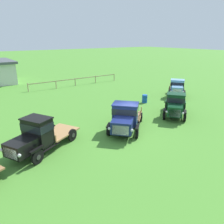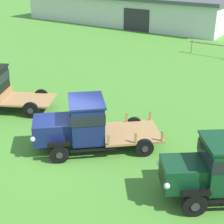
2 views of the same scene
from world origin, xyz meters
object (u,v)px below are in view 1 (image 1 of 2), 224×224
object	(u,v)px
vintage_truck_second_in_line	(37,136)
vintage_truck_back_of_row	(177,88)
vintage_truck_far_side	(175,104)
vintage_truck_midrow_center	(125,117)
oil_drum_beside_row	(145,99)

from	to	relation	value
vintage_truck_second_in_line	vintage_truck_back_of_row	size ratio (longest dim) A/B	1.23
vintage_truck_back_of_row	vintage_truck_far_side	bearing A→B (deg)	-142.72
vintage_truck_second_in_line	vintage_truck_back_of_row	world-z (taller)	vintage_truck_second_in_line
vintage_truck_back_of_row	vintage_truck_midrow_center	bearing A→B (deg)	-159.81
vintage_truck_midrow_center	vintage_truck_back_of_row	distance (m)	12.34
vintage_truck_midrow_center	vintage_truck_second_in_line	bearing A→B (deg)	174.89
vintage_truck_second_in_line	vintage_truck_far_side	size ratio (longest dim) A/B	1.17
vintage_truck_back_of_row	oil_drum_beside_row	size ratio (longest dim) A/B	4.98
vintage_truck_back_of_row	oil_drum_beside_row	world-z (taller)	vintage_truck_back_of_row
vintage_truck_second_in_line	vintage_truck_far_side	distance (m)	12.70
vintage_truck_midrow_center	oil_drum_beside_row	distance (m)	8.35
vintage_truck_far_side	oil_drum_beside_row	world-z (taller)	vintage_truck_far_side
vintage_truck_midrow_center	vintage_truck_far_side	bearing A→B (deg)	0.79
vintage_truck_second_in_line	oil_drum_beside_row	size ratio (longest dim) A/B	6.15
vintage_truck_far_side	vintage_truck_second_in_line	bearing A→B (deg)	177.72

